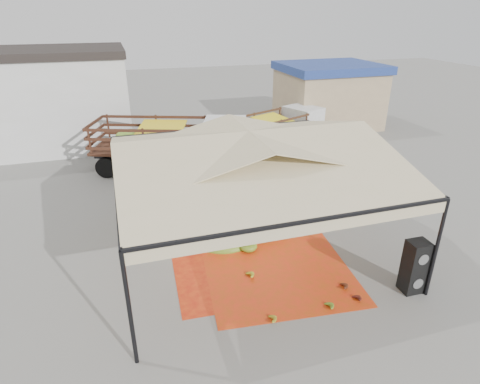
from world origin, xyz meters
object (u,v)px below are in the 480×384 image
object	(u,v)px
truck_right	(280,126)
speaker_stack	(415,267)
banana_heap	(228,211)
truck_left	(176,140)
vendor	(270,178)

from	to	relation	value
truck_right	speaker_stack	bearing A→B (deg)	-119.43
speaker_stack	truck_right	xyz separation A→B (m)	(1.33, 13.09, 0.48)
speaker_stack	truck_right	size ratio (longest dim) A/B	0.25
banana_heap	truck_left	world-z (taller)	truck_left
banana_heap	truck_left	xyz separation A→B (m)	(-0.88, 6.15, 0.97)
vendor	truck_right	bearing A→B (deg)	-103.17
truck_left	speaker_stack	bearing A→B (deg)	-47.18
banana_heap	vendor	size ratio (longest dim) A/B	3.49
banana_heap	truck_left	bearing A→B (deg)	98.13
banana_heap	truck_right	size ratio (longest dim) A/B	0.84
banana_heap	vendor	bearing A→B (deg)	39.44
truck_right	truck_left	bearing A→B (deg)	171.84
speaker_stack	truck_left	world-z (taller)	truck_left
speaker_stack	vendor	world-z (taller)	speaker_stack
banana_heap	truck_right	bearing A→B (deg)	56.09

